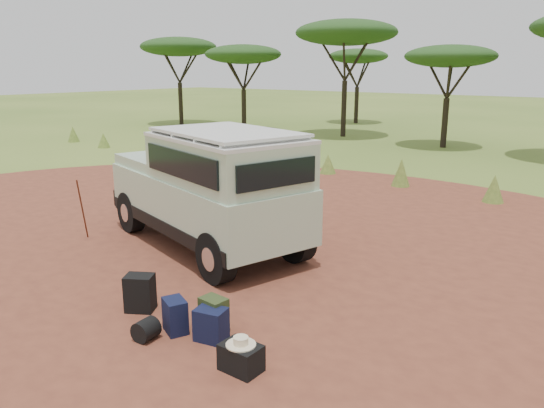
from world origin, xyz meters
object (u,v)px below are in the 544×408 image
Objects in this scene: backpack_black at (140,293)px; backpack_olive at (214,315)px; hard_case at (241,358)px; backpack_navy at (175,316)px; walking_staff at (82,209)px; safari_vehicle at (210,191)px; duffel_navy at (211,325)px.

backpack_olive is at bearing -23.16° from backpack_black.
backpack_olive reaches higher than hard_case.
walking_staff is at bearing -175.17° from backpack_navy.
walking_staff is 2.76× the size of hard_case.
safari_vehicle reaches higher than duffel_navy.
walking_staff is 2.76× the size of backpack_navy.
backpack_black is at bearing -168.04° from backpack_olive.
safari_vehicle is 10.62× the size of backpack_olive.
backpack_olive reaches higher than duffel_navy.
walking_staff is at bearing 162.90° from hard_case.
safari_vehicle is at bearing 138.17° from hard_case.
backpack_black is 1.42m from backpack_olive.
walking_staff is at bearing 126.67° from backpack_black.
duffel_navy is at bearing -51.90° from backpack_olive.
backpack_black is at bearing 166.62° from duffel_navy.
safari_vehicle reaches higher than backpack_black.
backpack_olive is (5.29, -1.39, -0.43)m from walking_staff.
backpack_navy is at bearing -49.55° from walking_staff.
backpack_navy reaches higher than hard_case.
safari_vehicle is 3.30m from backpack_black.
duffel_navy is at bearing 158.19° from hard_case.
hard_case is (6.27, -1.94, -0.51)m from walking_staff.
hard_case is (2.39, -0.35, -0.12)m from backpack_black.
hard_case is (0.84, -0.34, -0.06)m from duffel_navy.
walking_staff is at bearing 150.61° from duffel_navy.
backpack_black is 1.17× the size of hard_case.
walking_staff reaches higher than backpack_olive.
hard_case is at bearing -25.92° from safari_vehicle.
backpack_olive is (2.65, -2.72, -0.98)m from safari_vehicle.
backpack_olive is 0.25m from duffel_navy.
backpack_navy is at bearing 172.14° from hard_case.
duffel_navy reaches higher than hard_case.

